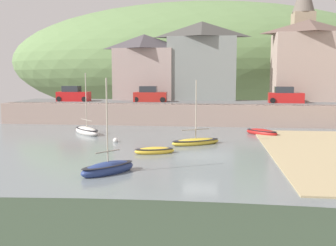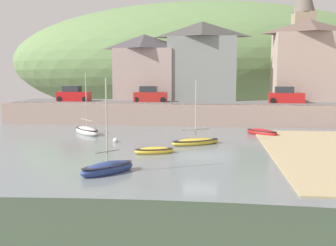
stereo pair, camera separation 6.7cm
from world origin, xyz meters
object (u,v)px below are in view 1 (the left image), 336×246
at_px(sailboat_far_left, 87,131).
at_px(parked_car_end_of_row, 285,96).
at_px(waterfront_building_right, 307,60).
at_px(sailboat_blue_trim, 196,142).
at_px(church_with_spire, 302,35).
at_px(mooring_buoy, 115,140).
at_px(sailboat_white_hull, 262,132).
at_px(waterfront_building_left, 144,67).
at_px(parked_car_near_slipway, 73,95).
at_px(waterfront_building_centre, 202,60).
at_px(dinghy_open_wooden, 108,168).
at_px(fishing_boat_green, 154,151).
at_px(parked_car_by_wall, 150,95).

bearing_deg(sailboat_far_left, parked_car_end_of_row, 76.10).
xyz_separation_m(waterfront_building_right, sailboat_blue_trim, (-13.52, -20.55, -7.43)).
distance_m(waterfront_building_right, church_with_spire, 5.32).
bearing_deg(mooring_buoy, sailboat_white_hull, 23.45).
bearing_deg(waterfront_building_right, waterfront_building_left, -180.00).
bearing_deg(sailboat_white_hull, parked_car_near_slipway, -162.02).
distance_m(waterfront_building_centre, dinghy_open_wooden, 31.96).
bearing_deg(sailboat_blue_trim, parked_car_near_slipway, 105.74).
distance_m(sailboat_far_left, sailboat_blue_trim, 11.80).
relative_size(dinghy_open_wooden, parked_car_near_slipway, 1.41).
distance_m(waterfront_building_left, waterfront_building_centre, 7.80).
bearing_deg(church_with_spire, dinghy_open_wooden, -117.87).
bearing_deg(waterfront_building_left, fishing_boat_green, -78.52).
distance_m(sailboat_blue_trim, parked_car_end_of_row, 19.19).
bearing_deg(parked_car_near_slipway, parked_car_end_of_row, 0.60).
bearing_deg(waterfront_building_centre, waterfront_building_right, 0.00).
bearing_deg(waterfront_building_centre, parked_car_near_slipway, -164.50).
relative_size(fishing_boat_green, parked_car_end_of_row, 0.75).
bearing_deg(waterfront_building_left, dinghy_open_wooden, -84.18).
distance_m(sailboat_white_hull, mooring_buoy, 14.26).
relative_size(parked_car_by_wall, parked_car_end_of_row, 0.99).
relative_size(waterfront_building_left, parked_car_by_wall, 2.11).
distance_m(church_with_spire, parked_car_by_wall, 23.19).
distance_m(waterfront_building_left, church_with_spire, 22.31).
xyz_separation_m(waterfront_building_left, waterfront_building_right, (21.41, 0.00, 0.81)).
bearing_deg(parked_car_by_wall, parked_car_near_slipway, 178.10).
bearing_deg(church_with_spire, waterfront_building_centre, -163.79).
relative_size(church_with_spire, dinghy_open_wooden, 2.93).
bearing_deg(waterfront_building_centre, parked_car_end_of_row, -23.75).
distance_m(sailboat_far_left, parked_car_near_slipway, 13.05).
xyz_separation_m(sailboat_white_hull, sailboat_blue_trim, (-6.14, -6.00, 0.00)).
relative_size(waterfront_building_right, dinghy_open_wooden, 1.79).
relative_size(waterfront_building_right, sailboat_blue_trim, 1.89).
bearing_deg(sailboat_white_hull, sailboat_far_left, -133.15).
bearing_deg(sailboat_far_left, mooring_buoy, 0.29).
xyz_separation_m(fishing_boat_green, sailboat_blue_trim, (2.88, 4.08, 0.04)).
relative_size(sailboat_white_hull, dinghy_open_wooden, 0.59).
bearing_deg(parked_car_near_slipway, parked_car_by_wall, 0.60).
bearing_deg(dinghy_open_wooden, waterfront_building_centre, 31.79).
bearing_deg(sailboat_far_left, parked_car_by_wall, 116.19).
bearing_deg(fishing_boat_green, dinghy_open_wooden, -124.84).
bearing_deg(mooring_buoy, parked_car_end_of_row, 42.71).
xyz_separation_m(waterfront_building_right, fishing_boat_green, (-16.40, -24.62, -7.47)).
bearing_deg(parked_car_by_wall, dinghy_open_wooden, -88.26).
height_order(church_with_spire, mooring_buoy, church_with_spire).
xyz_separation_m(waterfront_building_centre, fishing_boat_green, (-2.75, -24.62, -7.46)).
distance_m(waterfront_building_right, sailboat_blue_trim, 25.69).
relative_size(sailboat_blue_trim, parked_car_end_of_row, 1.31).
relative_size(waterfront_building_centre, church_with_spire, 0.61).
relative_size(waterfront_building_centre, fishing_boat_green, 3.27).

